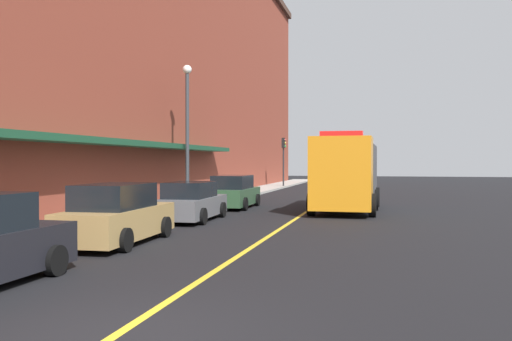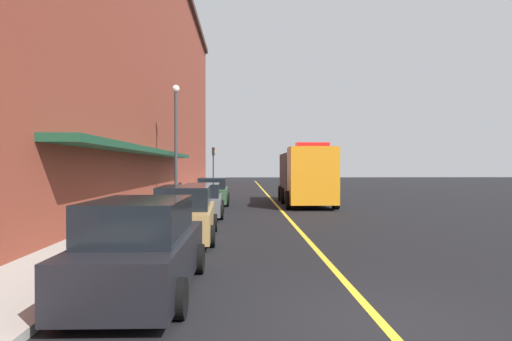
% 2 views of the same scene
% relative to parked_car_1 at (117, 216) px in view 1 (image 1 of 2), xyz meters
% --- Properties ---
extents(ground_plane, '(112.00, 112.00, 0.00)m').
position_rel_parked_car_1_xyz_m(ground_plane, '(3.90, 17.57, -0.80)').
color(ground_plane, black).
extents(sidewalk_left, '(2.40, 70.00, 0.15)m').
position_rel_parked_car_1_xyz_m(sidewalk_left, '(-2.30, 17.57, -0.73)').
color(sidewalk_left, '#9E9B93').
rests_on(sidewalk_left, ground).
extents(lane_center_stripe, '(0.16, 70.00, 0.01)m').
position_rel_parked_car_1_xyz_m(lane_center_stripe, '(3.90, 17.57, -0.80)').
color(lane_center_stripe, gold).
rests_on(lane_center_stripe, ground).
extents(brick_building_left, '(11.88, 64.00, 19.42)m').
position_rel_parked_car_1_xyz_m(brick_building_left, '(-8.85, 16.57, 8.91)').
color(brick_building_left, brown).
rests_on(brick_building_left, ground).
extents(parked_car_1, '(2.09, 4.73, 1.72)m').
position_rel_parked_car_1_xyz_m(parked_car_1, '(0.00, 0.00, 0.00)').
color(parked_car_1, '#A5844C').
rests_on(parked_car_1, ground).
extents(parked_car_2, '(2.06, 4.58, 1.54)m').
position_rel_parked_car_1_xyz_m(parked_car_2, '(-0.02, 6.21, -0.07)').
color(parked_car_2, '#595B60').
rests_on(parked_car_2, ground).
extents(parked_car_3, '(2.08, 4.58, 1.65)m').
position_rel_parked_car_1_xyz_m(parked_car_3, '(0.03, 12.23, -0.03)').
color(parked_car_3, '#2D5133').
rests_on(parked_car_3, ground).
extents(utility_truck, '(2.99, 7.88, 3.63)m').
position_rel_parked_car_1_xyz_m(utility_truck, '(5.69, 11.99, 0.92)').
color(utility_truck, orange).
rests_on(utility_truck, ground).
extents(parking_meter_2, '(0.14, 0.18, 1.33)m').
position_rel_parked_car_1_xyz_m(parking_meter_2, '(-1.45, 8.76, 0.26)').
color(parking_meter_2, '#4C4C51').
rests_on(parking_meter_2, sidewalk_left).
extents(street_lamp_left, '(0.44, 0.44, 6.94)m').
position_rel_parked_car_1_xyz_m(street_lamp_left, '(-2.05, 11.22, 3.60)').
color(street_lamp_left, '#33383D').
rests_on(street_lamp_left, sidewalk_left).
extents(traffic_light_near, '(0.38, 0.36, 4.30)m').
position_rel_parked_car_1_xyz_m(traffic_light_near, '(-1.38, 33.97, 2.35)').
color(traffic_light_near, '#232326').
rests_on(traffic_light_near, sidewalk_left).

